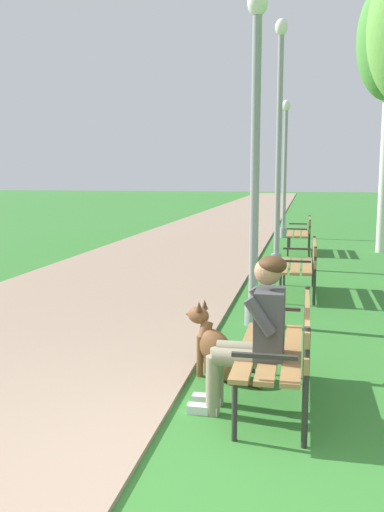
# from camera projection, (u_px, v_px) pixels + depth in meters

# --- Properties ---
(ground_plane) EXTENTS (120.00, 120.00, 0.00)m
(ground_plane) POSITION_uv_depth(u_px,v_px,m) (172.00, 496.00, 3.20)
(ground_plane) COLOR #33752D
(paved_path) EXTENTS (4.08, 60.00, 0.04)m
(paved_path) POSITION_uv_depth(u_px,v_px,m) (242.00, 213.00, 26.92)
(paved_path) COLOR gray
(paved_path) RESTS_ON ground
(park_bench_near) EXTENTS (0.55, 1.50, 0.85)m
(park_bench_near) POSITION_uv_depth(u_px,v_px,m) (283.00, 344.00, 4.41)
(park_bench_near) COLOR olive
(park_bench_near) RESTS_ON ground
(park_bench_mid) EXTENTS (0.55, 1.50, 0.85)m
(park_bench_mid) POSITION_uv_depth(u_px,v_px,m) (302.00, 262.00, 8.53)
(park_bench_mid) COLOR olive
(park_bench_mid) RESTS_ON ground
(park_bench_far) EXTENTS (0.55, 1.50, 0.85)m
(park_bench_far) POSITION_uv_depth(u_px,v_px,m) (302.00, 231.00, 13.24)
(park_bench_far) COLOR olive
(park_bench_far) RESTS_ON ground
(person_seated_on_near_bench) EXTENTS (0.74, 0.49, 1.25)m
(person_seated_on_near_bench) POSITION_uv_depth(u_px,v_px,m) (255.00, 329.00, 4.23)
(person_seated_on_near_bench) COLOR gray
(person_seated_on_near_bench) RESTS_ON ground
(dog_brown) EXTENTS (0.78, 0.47, 0.71)m
(dog_brown) POSITION_uv_depth(u_px,v_px,m) (219.00, 351.00, 5.02)
(dog_brown) COLOR brown
(dog_brown) RESTS_ON ground
(lamp_post_near) EXTENTS (0.24, 0.24, 3.97)m
(lamp_post_near) POSITION_uv_depth(u_px,v_px,m) (255.00, 157.00, 6.57)
(lamp_post_near) COLOR gray
(lamp_post_near) RESTS_ON ground
(lamp_post_mid) EXTENTS (0.24, 0.24, 4.76)m
(lamp_post_mid) POSITION_uv_depth(u_px,v_px,m) (279.00, 143.00, 10.68)
(lamp_post_mid) COLOR gray
(lamp_post_mid) RESTS_ON ground
(lamp_post_far) EXTENTS (0.24, 0.24, 4.00)m
(lamp_post_far) POSITION_uv_depth(u_px,v_px,m) (285.00, 167.00, 16.17)
(lamp_post_far) COLOR gray
(lamp_post_far) RESTS_ON ground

